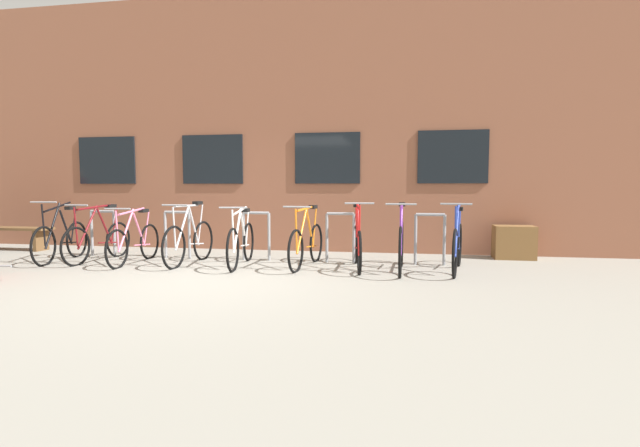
{
  "coord_description": "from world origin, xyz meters",
  "views": [
    {
      "loc": [
        2.66,
        -6.04,
        1.3
      ],
      "look_at": [
        1.33,
        1.6,
        0.69
      ],
      "focal_mm": 26.32,
      "sensor_mm": 36.0,
      "label": 1
    }
  ],
  "objects_px": {
    "bicycle_red": "(357,244)",
    "wooden_bench": "(10,233)",
    "bicycle_black": "(61,240)",
    "bicycle_purple": "(401,245)",
    "planter_box": "(514,242)",
    "bicycle_maroon": "(98,240)",
    "bicycle_silver": "(189,241)",
    "bicycle_white": "(241,243)",
    "bicycle_pink": "(134,242)",
    "bicycle_blue": "(457,246)",
    "bicycle_orange": "(307,243)"
  },
  "relations": [
    {
      "from": "bicycle_blue",
      "to": "bicycle_black",
      "type": "bearing_deg",
      "value": -178.58
    },
    {
      "from": "bicycle_orange",
      "to": "planter_box",
      "type": "relative_size",
      "value": 2.5
    },
    {
      "from": "bicycle_purple",
      "to": "bicycle_pink",
      "type": "bearing_deg",
      "value": -179.67
    },
    {
      "from": "bicycle_black",
      "to": "bicycle_orange",
      "type": "bearing_deg",
      "value": 2.52
    },
    {
      "from": "bicycle_black",
      "to": "bicycle_silver",
      "type": "xyz_separation_m",
      "value": [
        2.35,
        0.11,
        0.01
      ]
    },
    {
      "from": "planter_box",
      "to": "bicycle_silver",
      "type": "bearing_deg",
      "value": -164.7
    },
    {
      "from": "bicycle_silver",
      "to": "bicycle_red",
      "type": "xyz_separation_m",
      "value": [
        2.84,
        0.07,
        -0.01
      ]
    },
    {
      "from": "bicycle_pink",
      "to": "bicycle_blue",
      "type": "bearing_deg",
      "value": 1.78
    },
    {
      "from": "bicycle_blue",
      "to": "wooden_bench",
      "type": "height_order",
      "value": "bicycle_blue"
    },
    {
      "from": "bicycle_black",
      "to": "bicycle_silver",
      "type": "height_order",
      "value": "bicycle_black"
    },
    {
      "from": "bicycle_purple",
      "to": "bicycle_blue",
      "type": "height_order",
      "value": "bicycle_blue"
    },
    {
      "from": "wooden_bench",
      "to": "bicycle_pink",
      "type": "bearing_deg",
      "value": -17.6
    },
    {
      "from": "bicycle_purple",
      "to": "bicycle_blue",
      "type": "distance_m",
      "value": 0.87
    },
    {
      "from": "bicycle_purple",
      "to": "bicycle_orange",
      "type": "xyz_separation_m",
      "value": [
        -1.52,
        0.16,
        -0.03
      ]
    },
    {
      "from": "bicycle_maroon",
      "to": "wooden_bench",
      "type": "distance_m",
      "value": 2.87
    },
    {
      "from": "bicycle_pink",
      "to": "bicycle_blue",
      "type": "xyz_separation_m",
      "value": [
        5.33,
        0.17,
        0.03
      ]
    },
    {
      "from": "planter_box",
      "to": "bicycle_maroon",
      "type": "bearing_deg",
      "value": -168.38
    },
    {
      "from": "bicycle_black",
      "to": "bicycle_purple",
      "type": "bearing_deg",
      "value": 0.26
    },
    {
      "from": "bicycle_pink",
      "to": "bicycle_orange",
      "type": "distance_m",
      "value": 2.96
    },
    {
      "from": "bicycle_white",
      "to": "bicycle_black",
      "type": "xyz_separation_m",
      "value": [
        -3.27,
        -0.08,
        -0.0
      ]
    },
    {
      "from": "bicycle_pink",
      "to": "bicycle_orange",
      "type": "height_order",
      "value": "bicycle_orange"
    },
    {
      "from": "bicycle_purple",
      "to": "planter_box",
      "type": "distance_m",
      "value": 2.57
    },
    {
      "from": "bicycle_purple",
      "to": "bicycle_silver",
      "type": "bearing_deg",
      "value": 178.59
    },
    {
      "from": "bicycle_purple",
      "to": "wooden_bench",
      "type": "xyz_separation_m",
      "value": [
        -7.95,
        1.08,
        -0.06
      ]
    },
    {
      "from": "bicycle_white",
      "to": "bicycle_silver",
      "type": "height_order",
      "value": "bicycle_silver"
    },
    {
      "from": "bicycle_blue",
      "to": "planter_box",
      "type": "xyz_separation_m",
      "value": [
        1.15,
        1.46,
        -0.1
      ]
    },
    {
      "from": "bicycle_blue",
      "to": "bicycle_silver",
      "type": "xyz_separation_m",
      "value": [
        -4.38,
        -0.05,
        -0.01
      ]
    },
    {
      "from": "bicycle_orange",
      "to": "bicycle_black",
      "type": "relative_size",
      "value": 1.05
    },
    {
      "from": "bicycle_pink",
      "to": "bicycle_black",
      "type": "distance_m",
      "value": 1.4
    },
    {
      "from": "bicycle_blue",
      "to": "bicycle_pink",
      "type": "bearing_deg",
      "value": -178.22
    },
    {
      "from": "bicycle_orange",
      "to": "bicycle_pink",
      "type": "bearing_deg",
      "value": -176.33
    },
    {
      "from": "bicycle_black",
      "to": "wooden_bench",
      "type": "height_order",
      "value": "bicycle_black"
    },
    {
      "from": "bicycle_white",
      "to": "planter_box",
      "type": "height_order",
      "value": "bicycle_white"
    },
    {
      "from": "wooden_bench",
      "to": "bicycle_silver",
      "type": "bearing_deg",
      "value": -12.62
    },
    {
      "from": "bicycle_white",
      "to": "bicycle_maroon",
      "type": "bearing_deg",
      "value": 178.9
    },
    {
      "from": "bicycle_black",
      "to": "bicycle_red",
      "type": "relative_size",
      "value": 0.97
    },
    {
      "from": "bicycle_red",
      "to": "wooden_bench",
      "type": "xyz_separation_m",
      "value": [
        -7.26,
        0.92,
        -0.03
      ]
    },
    {
      "from": "bicycle_orange",
      "to": "wooden_bench",
      "type": "relative_size",
      "value": 0.97
    },
    {
      "from": "bicycle_white",
      "to": "wooden_bench",
      "type": "xyz_separation_m",
      "value": [
        -5.35,
        1.02,
        -0.03
      ]
    },
    {
      "from": "bicycle_white",
      "to": "bicycle_silver",
      "type": "relative_size",
      "value": 1.04
    },
    {
      "from": "bicycle_white",
      "to": "bicycle_red",
      "type": "height_order",
      "value": "bicycle_red"
    },
    {
      "from": "bicycle_silver",
      "to": "wooden_bench",
      "type": "xyz_separation_m",
      "value": [
        -4.43,
        0.99,
        -0.04
      ]
    },
    {
      "from": "bicycle_white",
      "to": "bicycle_purple",
      "type": "bearing_deg",
      "value": -1.27
    },
    {
      "from": "bicycle_black",
      "to": "bicycle_red",
      "type": "height_order",
      "value": "bicycle_red"
    },
    {
      "from": "bicycle_red",
      "to": "bicycle_white",
      "type": "bearing_deg",
      "value": -176.9
    },
    {
      "from": "bicycle_orange",
      "to": "bicycle_purple",
      "type": "bearing_deg",
      "value": -6.16
    },
    {
      "from": "bicycle_orange",
      "to": "bicycle_silver",
      "type": "relative_size",
      "value": 1.03
    },
    {
      "from": "bicycle_white",
      "to": "bicycle_silver",
      "type": "bearing_deg",
      "value": 178.22
    },
    {
      "from": "bicycle_white",
      "to": "bicycle_red",
      "type": "distance_m",
      "value": 1.91
    },
    {
      "from": "bicycle_maroon",
      "to": "bicycle_black",
      "type": "height_order",
      "value": "bicycle_black"
    }
  ]
}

